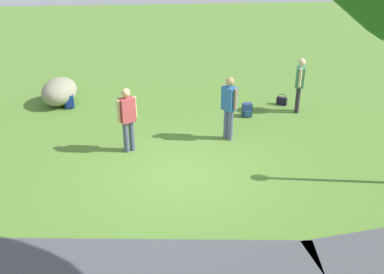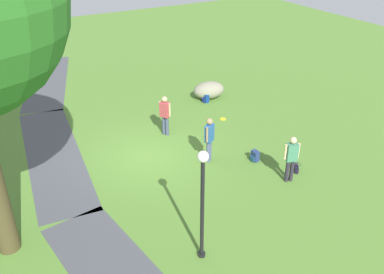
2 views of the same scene
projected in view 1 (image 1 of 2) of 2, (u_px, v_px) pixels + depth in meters
The scene contains 9 objects.
ground_plane at pixel (182, 175), 9.91m from camera, with size 48.00×48.00×0.00m, color #517C2F.
lawn_boulder at pixel (59, 91), 13.70m from camera, with size 1.21×1.63×0.81m.
woman_with_handbag at pixel (300, 82), 12.86m from camera, with size 0.34×0.50×1.66m.
man_near_boulder at pixel (229, 104), 11.16m from camera, with size 0.41×0.43×1.70m.
passerby_on_path at pixel (127, 116), 10.55m from camera, with size 0.46×0.39×1.66m.
handbag_on_grass at pixel (282, 100), 13.73m from camera, with size 0.38×0.38×0.31m.
backpack_by_boulder at pixel (69, 102), 13.48m from camera, with size 0.31×0.30×0.40m.
spare_backpack_on_lawn at pixel (247, 110), 12.87m from camera, with size 0.29×0.27×0.40m.
frisbee_on_grass at pixel (133, 109), 13.46m from camera, with size 0.27×0.27×0.02m.
Camera 1 is at (0.55, 8.52, 5.11)m, focal length 40.74 mm.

